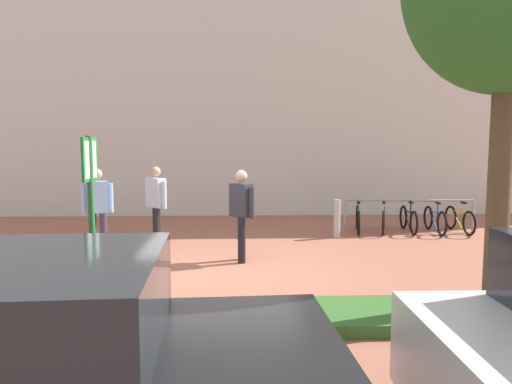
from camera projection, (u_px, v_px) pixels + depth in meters
name	position (u px, v px, depth m)	size (l,w,h in m)	color
ground_plane	(224.00, 275.00, 8.11)	(60.00, 60.00, 0.00)	#9E5B47
building_facade	(230.00, 52.00, 14.77)	(28.00, 1.20, 10.00)	silver
planter_strip	(291.00, 317.00, 5.93)	(7.00, 1.10, 0.16)	#336028
parking_sign_post	(91.00, 203.00, 5.69)	(0.08, 0.36, 2.31)	#2D7238
bike_at_sign	(90.00, 296.00, 5.87)	(1.68, 0.42, 0.86)	black
bike_rack_cluster	(409.00, 218.00, 11.93)	(3.20, 1.71, 0.83)	#99999E
bollard_steel	(337.00, 219.00, 11.23)	(0.16, 0.16, 0.90)	#ADADB2
person_shirt_white	(156.00, 201.00, 10.23)	(0.49, 0.44, 1.72)	black
person_suited_dark	(241.00, 210.00, 8.93)	(0.47, 0.45, 1.72)	black
person_shirt_blue	(98.00, 206.00, 9.45)	(0.57, 0.37, 1.72)	#383342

